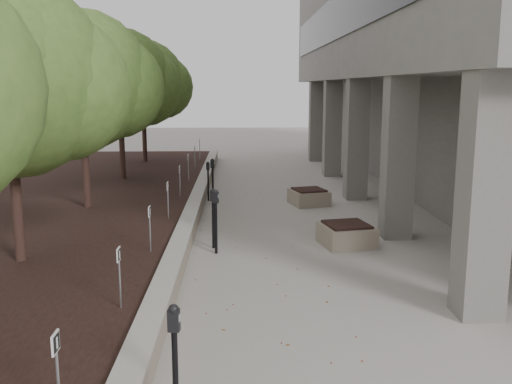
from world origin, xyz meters
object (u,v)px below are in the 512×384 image
object	(u,v)px
parking_meter_1	(175,368)
planter_front	(346,234)
crabapple_tree_2	(10,120)
crabapple_tree_4	(120,104)
crabapple_tree_3	(83,110)
crabapple_tree_5	(143,101)
parking_meter_2	(216,222)
planter_back	(309,197)
parking_meter_5	(213,181)
parking_meter_4	(208,181)
parking_meter_3	(213,218)

from	to	relation	value
parking_meter_1	planter_front	size ratio (longest dim) A/B	1.27
crabapple_tree_2	crabapple_tree_4	bearing A→B (deg)	90.00
crabapple_tree_3	planter_front	world-z (taller)	crabapple_tree_3
crabapple_tree_5	planter_front	size ratio (longest dim) A/B	4.72
parking_meter_2	planter_back	size ratio (longest dim) A/B	1.35
crabapple_tree_2	crabapple_tree_4	size ratio (longest dim) A/B	1.00
crabapple_tree_5	parking_meter_5	world-z (taller)	crabapple_tree_5
crabapple_tree_3	parking_meter_1	distance (m)	10.95
crabapple_tree_3	crabapple_tree_5	world-z (taller)	same
parking_meter_1	planter_back	world-z (taller)	parking_meter_1
crabapple_tree_3	parking_meter_5	size ratio (longest dim) A/B	3.69
crabapple_tree_5	planter_back	size ratio (longest dim) A/B	4.95
crabapple_tree_5	parking_meter_1	size ratio (longest dim) A/B	3.70
crabapple_tree_4	parking_meter_4	distance (m)	4.66
parking_meter_3	planter_front	size ratio (longest dim) A/B	1.24
crabapple_tree_3	crabapple_tree_5	size ratio (longest dim) A/B	1.00
crabapple_tree_4	parking_meter_4	bearing A→B (deg)	-34.79
crabapple_tree_4	parking_meter_3	distance (m)	9.01
parking_meter_1	parking_meter_5	size ratio (longest dim) A/B	1.00
parking_meter_2	crabapple_tree_2	bearing A→B (deg)	-140.56
crabapple_tree_3	crabapple_tree_4	bearing A→B (deg)	90.00
crabapple_tree_3	parking_meter_3	size ratio (longest dim) A/B	3.81
crabapple_tree_4	planter_back	xyz separation A→B (m)	(6.52, -2.95, -2.86)
crabapple_tree_5	parking_meter_1	xyz separation A→B (m)	(3.57, -20.07, -2.38)
parking_meter_2	parking_meter_4	bearing A→B (deg)	109.90
parking_meter_1	parking_meter_2	xyz separation A→B (m)	(0.17, 6.75, 0.01)
crabapple_tree_5	parking_meter_4	world-z (taller)	crabapple_tree_5
crabapple_tree_5	parking_meter_2	distance (m)	14.04
planter_back	parking_meter_4	bearing A→B (deg)	168.09
parking_meter_5	planter_back	size ratio (longest dim) A/B	1.34
crabapple_tree_2	parking_meter_1	size ratio (longest dim) A/B	3.70
crabapple_tree_5	planter_front	bearing A→B (deg)	-61.73
crabapple_tree_2	parking_meter_5	world-z (taller)	crabapple_tree_2
parking_meter_3	parking_meter_4	distance (m)	5.63
crabapple_tree_4	parking_meter_2	bearing A→B (deg)	-65.75
parking_meter_5	planter_front	distance (m)	6.10
crabapple_tree_4	parking_meter_2	size ratio (longest dim) A/B	3.67
planter_front	planter_back	distance (m)	4.78
crabapple_tree_3	parking_meter_5	world-z (taller)	crabapple_tree_3
parking_meter_3	planter_front	distance (m)	3.21
parking_meter_3	planter_back	size ratio (longest dim) A/B	1.30
crabapple_tree_3	parking_meter_2	size ratio (longest dim) A/B	3.67
parking_meter_1	parking_meter_2	bearing A→B (deg)	97.75
crabapple_tree_2	crabapple_tree_5	xyz separation A→B (m)	(0.00, 15.00, 0.00)
crabapple_tree_2	parking_meter_4	distance (m)	8.75
crabapple_tree_4	parking_meter_1	world-z (taller)	crabapple_tree_4
parking_meter_3	parking_meter_4	bearing A→B (deg)	110.39
crabapple_tree_4	planter_front	xyz separation A→B (m)	(6.84, -7.72, -2.85)
parking_meter_4	parking_meter_2	bearing A→B (deg)	-81.43
crabapple_tree_3	parking_meter_2	xyz separation A→B (m)	(3.75, -3.32, -2.38)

